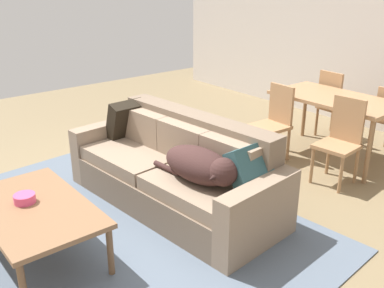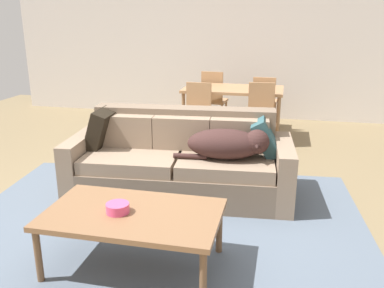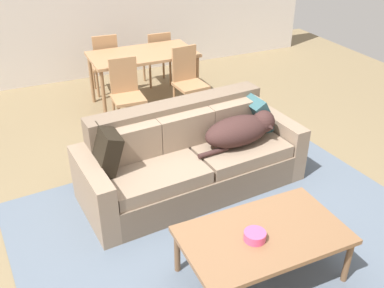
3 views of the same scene
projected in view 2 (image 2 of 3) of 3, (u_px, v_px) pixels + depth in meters
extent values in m
plane|color=olive|center=(160.00, 205.00, 4.16)|extent=(10.00, 10.00, 0.00)
cube|color=silver|center=(223.00, 42.00, 7.48)|extent=(8.00, 0.12, 2.70)
cube|color=slate|center=(163.00, 222.00, 3.79)|extent=(3.89, 2.98, 0.01)
cube|color=#725F4D|center=(180.00, 180.00, 4.34)|extent=(2.01, 1.07, 0.33)
cube|color=#8B745F|center=(134.00, 157.00, 4.33)|extent=(1.01, 0.95, 0.14)
cube|color=#8B745F|center=(227.00, 161.00, 4.20)|extent=(1.01, 0.95, 0.14)
cube|color=#725F4D|center=(185.00, 126.00, 4.51)|extent=(1.96, 0.40, 0.40)
cube|color=#8B745F|center=(126.00, 131.00, 4.41)|extent=(0.61, 0.21, 0.34)
cube|color=#8B745F|center=(182.00, 133.00, 4.34)|extent=(0.61, 0.21, 0.34)
cube|color=#8B745F|center=(239.00, 135.00, 4.26)|extent=(0.61, 0.21, 0.34)
cube|color=#8B745F|center=(83.00, 163.00, 4.44)|extent=(0.24, 0.92, 0.61)
cube|color=#8B745F|center=(283.00, 173.00, 4.16)|extent=(0.24, 0.92, 0.61)
ellipsoid|color=#3A2320|center=(225.00, 144.00, 4.05)|extent=(0.76, 0.43, 0.30)
sphere|color=#3A2320|center=(257.00, 142.00, 3.97)|extent=(0.24, 0.24, 0.24)
cone|color=black|center=(257.00, 146.00, 3.87)|extent=(0.12, 0.14, 0.11)
cylinder|color=#3A2320|center=(190.00, 156.00, 4.06)|extent=(0.33, 0.08, 0.05)
cube|color=black|center=(101.00, 129.00, 4.42)|extent=(0.29, 0.42, 0.44)
cube|color=#2C5156|center=(266.00, 137.00, 4.19)|extent=(0.33, 0.40, 0.40)
cube|color=brown|center=(133.00, 214.00, 3.01)|extent=(1.28, 0.76, 0.04)
cylinder|color=brown|center=(38.00, 256.00, 2.90)|extent=(0.05, 0.05, 0.42)
cylinder|color=brown|center=(203.00, 279.00, 2.65)|extent=(0.05, 0.05, 0.42)
cylinder|color=brown|center=(82.00, 214.00, 3.51)|extent=(0.05, 0.05, 0.42)
cylinder|color=brown|center=(219.00, 229.00, 3.26)|extent=(0.05, 0.05, 0.42)
cylinder|color=#EA4C7F|center=(118.00, 208.00, 2.98)|extent=(0.17, 0.17, 0.07)
cube|color=#A97C53|center=(233.00, 89.00, 6.23)|extent=(1.48, 0.81, 0.04)
cylinder|color=#906947|center=(183.00, 117.00, 6.16)|extent=(0.05, 0.05, 0.73)
cylinder|color=#906947|center=(278.00, 122.00, 5.87)|extent=(0.05, 0.05, 0.73)
cylinder|color=#906947|center=(194.00, 107.00, 6.82)|extent=(0.05, 0.05, 0.73)
cylinder|color=#906947|center=(279.00, 111.00, 6.53)|extent=(0.05, 0.05, 0.73)
cube|color=#A97C53|center=(195.00, 119.00, 5.80)|extent=(0.42, 0.42, 0.04)
cube|color=#A97C53|center=(199.00, 99.00, 5.89)|extent=(0.36, 0.05, 0.47)
cylinder|color=#98704B|center=(181.00, 137.00, 5.76)|extent=(0.04, 0.04, 0.40)
cylinder|color=#98704B|center=(204.00, 139.00, 5.67)|extent=(0.04, 0.04, 0.40)
cylinder|color=#98704B|center=(187.00, 130.00, 6.07)|extent=(0.04, 0.04, 0.40)
cylinder|color=#98704B|center=(210.00, 132.00, 5.98)|extent=(0.04, 0.04, 0.40)
cube|color=#A97C53|center=(261.00, 121.00, 5.65)|extent=(0.43, 0.43, 0.04)
cube|color=#A97C53|center=(261.00, 100.00, 5.74)|extent=(0.36, 0.07, 0.49)
cylinder|color=#98704B|center=(247.00, 140.00, 5.58)|extent=(0.04, 0.04, 0.41)
cylinder|color=#98704B|center=(273.00, 141.00, 5.54)|extent=(0.04, 0.04, 0.41)
cylinder|color=#98704B|center=(248.00, 133.00, 5.90)|extent=(0.04, 0.04, 0.41)
cylinder|color=#98704B|center=(272.00, 134.00, 5.86)|extent=(0.04, 0.04, 0.41)
cube|color=#A97C53|center=(214.00, 101.00, 7.03)|extent=(0.43, 0.43, 0.04)
cube|color=#A97C53|center=(212.00, 87.00, 6.79)|extent=(0.36, 0.06, 0.50)
cylinder|color=#98704B|center=(226.00, 112.00, 7.21)|extent=(0.04, 0.04, 0.40)
cylinder|color=#98704B|center=(207.00, 111.00, 7.30)|extent=(0.04, 0.04, 0.40)
cylinder|color=#98704B|center=(222.00, 116.00, 6.90)|extent=(0.04, 0.04, 0.40)
cylinder|color=#98704B|center=(202.00, 115.00, 6.99)|extent=(0.04, 0.04, 0.40)
cube|color=#A97C53|center=(264.00, 102.00, 6.85)|extent=(0.41, 0.41, 0.04)
cube|color=#A97C53|center=(264.00, 90.00, 6.62)|extent=(0.36, 0.05, 0.41)
cylinder|color=#98704B|center=(275.00, 114.00, 7.04)|extent=(0.04, 0.04, 0.43)
cylinder|color=#98704B|center=(255.00, 112.00, 7.12)|extent=(0.04, 0.04, 0.43)
cylinder|color=#98704B|center=(273.00, 118.00, 6.72)|extent=(0.04, 0.04, 0.43)
cylinder|color=#98704B|center=(252.00, 117.00, 6.81)|extent=(0.04, 0.04, 0.43)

